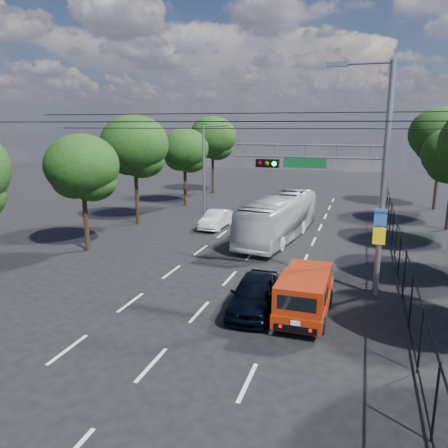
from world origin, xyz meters
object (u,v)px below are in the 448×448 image
at_px(red_pickup, 305,292).
at_px(navy_hatchback, 255,294).
at_px(white_van, 216,219).
at_px(signal_mast, 353,171).
at_px(white_bus, 279,218).

relative_size(red_pickup, navy_hatchback, 1.15).
bearing_deg(navy_hatchback, white_van, 112.49).
bearing_deg(white_van, red_pickup, -56.06).
distance_m(signal_mast, navy_hatchback, 6.45).
relative_size(navy_hatchback, white_van, 1.10).
height_order(signal_mast, white_van, signal_mast).
bearing_deg(red_pickup, signal_mast, 65.97).
bearing_deg(signal_mast, red_pickup, -114.03).
height_order(red_pickup, white_bus, white_bus).
bearing_deg(red_pickup, white_van, 121.89).
relative_size(red_pickup, white_bus, 0.48).
relative_size(signal_mast, navy_hatchback, 2.30).
height_order(red_pickup, white_van, red_pickup).
bearing_deg(white_van, navy_hatchback, -62.99).
bearing_deg(white_bus, white_van, 167.84).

